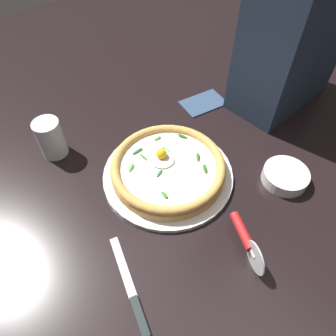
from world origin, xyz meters
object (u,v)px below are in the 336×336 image
Objects in this scene: pizza at (168,168)px; table_knife at (134,298)px; side_bowl at (285,176)px; folded_napkin at (203,102)px; drinking_glass at (52,140)px; pizza_cutter at (246,238)px.

table_knife is (-0.20, 0.26, -0.03)m from pizza.
side_bowl reaches higher than folded_napkin.
pizza is at bearing -52.00° from table_knife.
table_knife reaches higher than folded_napkin.
folded_napkin is (-0.11, -0.47, -0.04)m from drinking_glass.
pizza_cutter reaches higher than table_knife.
pizza reaches higher than table_knife.
drinking_glass is at bearing 41.07° from side_bowl.
drinking_glass is at bearing 35.22° from pizza.
table_knife is at bearing 171.99° from drinking_glass.
folded_napkin is at bearing -9.03° from side_bowl.
drinking_glass is at bearing 19.69° from pizza_cutter.
pizza is 0.33m from drinking_glass.
pizza_cutter is 0.64× the size of table_knife.
pizza is at bearing 47.38° from side_bowl.
pizza_cutter is at bearing -160.31° from drinking_glass.
side_bowl is at bearing -75.88° from pizza_cutter.
table_knife is (0.01, 0.48, -0.01)m from side_bowl.
side_bowl is at bearing -132.62° from pizza.
table_knife is 0.65m from folded_napkin.
side_bowl is 0.48m from table_knife.
drinking_glass is (0.27, 0.19, 0.01)m from pizza.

